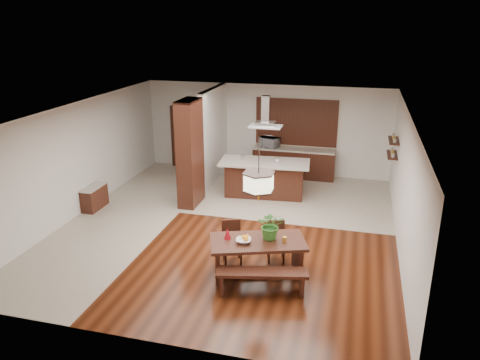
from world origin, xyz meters
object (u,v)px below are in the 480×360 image
(island_cup, at_px, (277,161))
(dining_bench, at_px, (262,282))
(dining_table, at_px, (258,250))
(foliage_plant, at_px, (271,225))
(dining_chair_right, at_px, (276,242))
(pendant_lantern, at_px, (259,169))
(microwave, at_px, (269,142))
(kitchen_island, at_px, (265,178))
(hallway_console, at_px, (94,198))
(range_hood, at_px, (266,112))
(fruit_bowl, at_px, (244,241))
(dining_chair_left, at_px, (232,243))

(island_cup, bearing_deg, dining_bench, -82.76)
(dining_table, bearing_deg, dining_bench, -70.48)
(foliage_plant, bearing_deg, dining_chair_right, 88.47)
(pendant_lantern, bearing_deg, microwave, 99.19)
(dining_chair_right, relative_size, kitchen_island, 0.33)
(dining_chair_right, relative_size, foliage_plant, 1.45)
(hallway_console, distance_m, microwave, 5.69)
(microwave, bearing_deg, kitchen_island, -59.37)
(foliage_plant, xyz_separation_m, range_hood, (-1.00, 4.25, 1.40))
(dining_bench, bearing_deg, fruit_bowl, 134.65)
(range_hood, bearing_deg, dining_table, -80.07)
(kitchen_island, bearing_deg, range_hood, 84.86)
(dining_chair_right, xyz_separation_m, foliage_plant, (-0.01, -0.55, 0.64))
(dining_bench, bearing_deg, dining_chair_right, 88.97)
(dining_table, distance_m, fruit_bowl, 0.38)
(hallway_console, height_order, pendant_lantern, pendant_lantern)
(foliage_plant, xyz_separation_m, fruit_bowl, (-0.48, -0.29, -0.26))
(dining_chair_left, bearing_deg, kitchen_island, 68.91)
(island_cup, bearing_deg, hallway_console, -156.13)
(pendant_lantern, height_order, microwave, pendant_lantern)
(dining_table, relative_size, island_cup, 15.68)
(dining_table, xyz_separation_m, island_cup, (-0.40, 4.31, 0.53))
(foliage_plant, distance_m, island_cup, 4.21)
(hallway_console, relative_size, dining_table, 0.43)
(hallway_console, distance_m, foliage_plant, 5.71)
(pendant_lantern, distance_m, microwave, 6.41)
(hallway_console, relative_size, microwave, 1.48)
(island_cup, bearing_deg, microwave, 107.43)
(dining_chair_right, distance_m, fruit_bowl, 1.05)
(hallway_console, distance_m, pendant_lantern, 5.83)
(hallway_console, xyz_separation_m, foliage_plant, (5.24, -2.13, 0.75))
(dining_chair_right, relative_size, pendant_lantern, 0.66)
(fruit_bowl, distance_m, island_cup, 4.47)
(dining_chair_left, distance_m, dining_chair_right, 0.93)
(microwave, bearing_deg, hallway_console, -112.01)
(dining_bench, xyz_separation_m, microwave, (-1.23, 6.86, 0.87))
(dining_chair_right, height_order, kitchen_island, kitchen_island)
(dining_table, height_order, dining_chair_right, dining_chair_right)
(fruit_bowl, distance_m, range_hood, 4.86)
(dining_chair_right, bearing_deg, kitchen_island, 90.06)
(hallway_console, xyz_separation_m, fruit_bowl, (4.76, -2.42, 0.49))
(dining_bench, height_order, fruit_bowl, fruit_bowl)
(fruit_bowl, height_order, microwave, microwave)
(pendant_lantern, bearing_deg, dining_bench, -70.48)
(kitchen_island, bearing_deg, dining_table, -85.20)
(dining_bench, bearing_deg, foliage_plant, 89.32)
(dining_table, distance_m, range_hood, 4.84)
(foliage_plant, height_order, range_hood, range_hood)
(dining_table, bearing_deg, pendant_lantern, 180.00)
(kitchen_island, distance_m, range_hood, 1.93)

